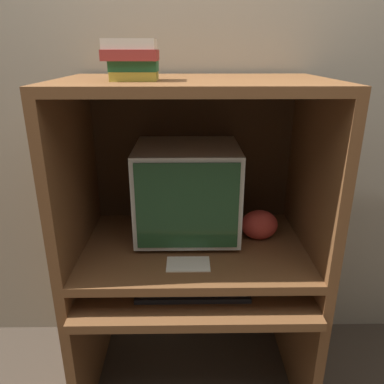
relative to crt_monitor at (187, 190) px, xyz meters
name	(u,v)px	position (x,y,z in m)	size (l,w,h in m)	color
wall_back	(193,101)	(0.03, 0.29, 0.35)	(6.00, 0.06, 2.60)	gray
desk_base	(194,316)	(0.03, -0.14, -0.56)	(1.02, 0.69, 0.62)	brown
desk_monitor_shelf	(194,250)	(0.03, -0.09, -0.24)	(1.02, 0.65, 0.12)	brown
hutch_upper	(194,139)	(0.03, -0.06, 0.24)	(1.02, 0.65, 0.69)	brown
crt_monitor	(187,190)	(0.00, 0.00, 0.00)	(0.44, 0.39, 0.41)	beige
keyboard	(193,289)	(0.02, -0.26, -0.33)	(0.45, 0.17, 0.03)	black
mouse	(265,289)	(0.31, -0.27, -0.32)	(0.07, 0.05, 0.03)	#28282B
snack_bag	(259,225)	(0.32, -0.04, -0.15)	(0.16, 0.12, 0.13)	#BC382D
book_stack	(132,59)	(-0.18, -0.19, 0.55)	(0.18, 0.15, 0.13)	gold
paper_card	(188,264)	(0.00, -0.26, -0.21)	(0.17, 0.11, 0.00)	beige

